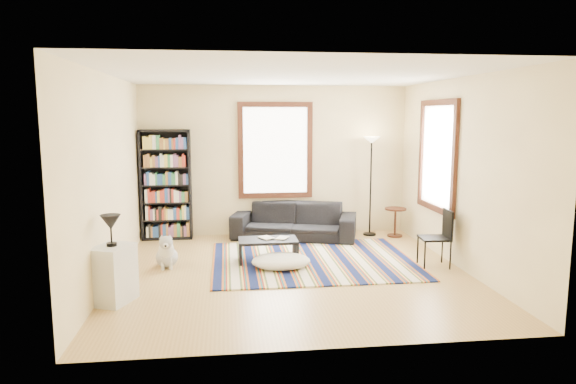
{
  "coord_description": "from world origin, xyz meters",
  "views": [
    {
      "loc": [
        -0.93,
        -7.12,
        2.24
      ],
      "look_at": [
        0.0,
        0.5,
        1.1
      ],
      "focal_mm": 32.0,
      "sensor_mm": 36.0,
      "label": 1
    }
  ],
  "objects": [
    {
      "name": "floor_lamp",
      "position": [
        1.76,
        2.15,
        0.93
      ],
      "size": [
        0.31,
        0.31,
        1.86
      ],
      "primitive_type": null,
      "rotation": [
        0.0,
        0.0,
        -0.05
      ],
      "color": "black",
      "rests_on": "floor"
    },
    {
      "name": "book_a",
      "position": [
        -0.4,
        0.57,
        0.37
      ],
      "size": [
        0.29,
        0.27,
        0.02
      ],
      "primitive_type": "imported",
      "rotation": [
        0.0,
        0.0,
        0.5
      ],
      "color": "beige",
      "rests_on": "coffee_table"
    },
    {
      "name": "sofa",
      "position": [
        0.3,
        2.05,
        0.33
      ],
      "size": [
        2.4,
        1.47,
        0.65
      ],
      "primitive_type": "imported",
      "rotation": [
        0.0,
        0.0,
        -0.29
      ],
      "color": "black",
      "rests_on": "floor"
    },
    {
      "name": "floor",
      "position": [
        0.0,
        0.0,
        -0.05
      ],
      "size": [
        5.0,
        5.0,
        0.1
      ],
      "primitive_type": "cube",
      "color": "tan",
      "rests_on": "ground"
    },
    {
      "name": "bookshelf",
      "position": [
        -2.01,
        2.32,
        1.0
      ],
      "size": [
        0.9,
        0.3,
        2.0
      ],
      "primitive_type": "cube",
      "color": "black",
      "rests_on": "floor"
    },
    {
      "name": "wall_back",
      "position": [
        0.0,
        2.55,
        1.4
      ],
      "size": [
        5.0,
        0.1,
        2.8
      ],
      "primitive_type": "cube",
      "color": "#F8E3A7",
      "rests_on": "floor"
    },
    {
      "name": "wall_left",
      "position": [
        -2.55,
        0.0,
        1.4
      ],
      "size": [
        0.1,
        5.0,
        2.8
      ],
      "primitive_type": "cube",
      "color": "#F8E3A7",
      "rests_on": "floor"
    },
    {
      "name": "wall_front",
      "position": [
        0.0,
        -2.55,
        1.4
      ],
      "size": [
        5.0,
        0.1,
        2.8
      ],
      "primitive_type": "cube",
      "color": "#F8E3A7",
      "rests_on": "floor"
    },
    {
      "name": "table_lamp",
      "position": [
        -2.3,
        -0.94,
        0.89
      ],
      "size": [
        0.24,
        0.24,
        0.38
      ],
      "primitive_type": null,
      "rotation": [
        0.0,
        0.0,
        -0.0
      ],
      "color": "black",
      "rests_on": "white_cabinet"
    },
    {
      "name": "dog",
      "position": [
        -1.83,
        0.48,
        0.25
      ],
      "size": [
        0.4,
        0.54,
        0.51
      ],
      "primitive_type": null,
      "rotation": [
        0.0,
        0.0,
        0.08
      ],
      "color": "silver",
      "rests_on": "floor"
    },
    {
      "name": "side_table",
      "position": [
        2.2,
        1.97,
        0.27
      ],
      "size": [
        0.47,
        0.47,
        0.54
      ],
      "primitive_type": "cylinder",
      "rotation": [
        0.0,
        0.0,
        -0.21
      ],
      "color": "#431810",
      "rests_on": "floor"
    },
    {
      "name": "book_b",
      "position": [
        -0.15,
        0.62,
        0.37
      ],
      "size": [
        0.24,
        0.27,
        0.02
      ],
      "primitive_type": "imported",
      "rotation": [
        0.0,
        0.0,
        -0.47
      ],
      "color": "beige",
      "rests_on": "coffee_table"
    },
    {
      "name": "ceiling",
      "position": [
        0.0,
        0.0,
        2.85
      ],
      "size": [
        5.0,
        5.0,
        0.1
      ],
      "primitive_type": "cube",
      "color": "white",
      "rests_on": "floor"
    },
    {
      "name": "floor_cushion",
      "position": [
        -0.14,
        0.2,
        0.11
      ],
      "size": [
        0.91,
        0.71,
        0.22
      ],
      "primitive_type": "ellipsoid",
      "rotation": [
        0.0,
        0.0,
        0.06
      ],
      "color": "silver",
      "rests_on": "floor"
    },
    {
      "name": "window_right",
      "position": [
        2.47,
        0.8,
        1.6
      ],
      "size": [
        0.06,
        1.2,
        1.6
      ],
      "primitive_type": "cube",
      "color": "white",
      "rests_on": "wall_right"
    },
    {
      "name": "white_cabinet",
      "position": [
        -2.3,
        -0.94,
        0.35
      ],
      "size": [
        0.54,
        0.61,
        0.7
      ],
      "primitive_type": "cube",
      "rotation": [
        0.0,
        0.0,
        -0.4
      ],
      "color": "silver",
      "rests_on": "floor"
    },
    {
      "name": "wall_right",
      "position": [
        2.55,
        0.0,
        1.4
      ],
      "size": [
        0.1,
        5.0,
        2.8
      ],
      "primitive_type": "cube",
      "color": "#F8E3A7",
      "rests_on": "floor"
    },
    {
      "name": "coffee_table",
      "position": [
        -0.3,
        0.57,
        0.18
      ],
      "size": [
        0.99,
        0.7,
        0.36
      ],
      "primitive_type": "cube",
      "rotation": [
        0.0,
        0.0,
        -0.24
      ],
      "color": "black",
      "rests_on": "floor"
    },
    {
      "name": "rug",
      "position": [
        0.39,
        0.53,
        0.01
      ],
      "size": [
        3.1,
        2.48,
        0.02
      ],
      "primitive_type": "cube",
      "color": "#0D1642",
      "rests_on": "floor"
    },
    {
      "name": "folding_chair",
      "position": [
        2.15,
        0.04,
        0.43
      ],
      "size": [
        0.45,
        0.43,
        0.86
      ],
      "primitive_type": "cube",
      "rotation": [
        0.0,
        0.0,
        -0.08
      ],
      "color": "black",
      "rests_on": "floor"
    },
    {
      "name": "window_back",
      "position": [
        0.0,
        2.47,
        1.6
      ],
      "size": [
        1.2,
        0.06,
        1.6
      ],
      "primitive_type": "cube",
      "color": "white",
      "rests_on": "wall_back"
    }
  ]
}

